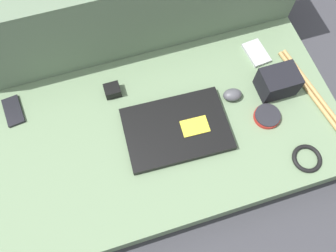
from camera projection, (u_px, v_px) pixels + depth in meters
ground_plane at (168, 142)px, 1.23m from camera, size 8.00×8.00×0.00m
couch_seat at (168, 135)px, 1.17m from camera, size 1.19×0.63×0.13m
couch_backrest at (134, 18)px, 1.18m from camera, size 1.19×0.20×0.44m
laptop at (177, 129)px, 1.09m from camera, size 0.35×0.25×0.03m
computer_mouse at (232, 95)px, 1.14m from camera, size 0.07×0.06×0.04m
speaker_puck at (267, 116)px, 1.11m from camera, size 0.09×0.09×0.02m
phone_silver at (13, 111)px, 1.13m from camera, size 0.07×0.12×0.01m
phone_black at (256, 53)px, 1.22m from camera, size 0.08×0.11×0.01m
camera_pouch at (278, 82)px, 1.13m from camera, size 0.13×0.10×0.09m
charger_brick at (112, 90)px, 1.15m from camera, size 0.05×0.05×0.04m
cable_coil at (307, 158)px, 1.06m from camera, size 0.10×0.10×0.01m
drumstick_pair at (313, 93)px, 1.15m from camera, size 0.09×0.39×0.02m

